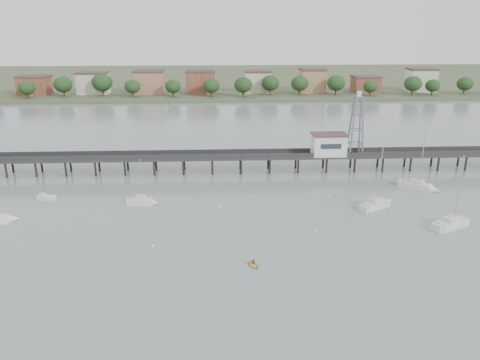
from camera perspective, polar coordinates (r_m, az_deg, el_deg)
The scene contains 13 objects.
ground_plane at distance 60.93m, azimuth -0.37°, elevation -16.67°, with size 500.00×500.00×0.00m, color gray.
pier at distance 113.98m, azimuth -1.66°, elevation 2.83°, with size 150.00×5.00×5.50m.
pier_building at distance 116.38m, azimuth 10.76°, elevation 4.30°, with size 8.40×5.40×5.30m.
lattice_tower at distance 117.05m, azimuth 14.01°, elevation 6.39°, with size 3.20×3.20×15.50m.
sailboat_e at distance 110.31m, azimuth 21.37°, elevation -0.80°, with size 7.84×7.01×13.51m.
sailboat_b at distance 96.42m, azimuth -11.54°, elevation -2.60°, with size 6.04×2.21×10.01m.
sailboat_d at distance 93.74m, azimuth 24.91°, elevation -4.73°, with size 8.90×5.87×14.22m.
sailboat_c at distance 97.76m, azimuth 16.71°, elevation -2.75°, with size 8.24×6.46×13.61m.
white_tender at distance 105.28m, azimuth -22.61°, elevation -1.99°, with size 3.99×2.42×1.45m.
yellow_dinghy at distance 72.28m, azimuth 1.64°, elevation -10.45°, with size 1.73×0.50×2.42m, color yellow.
dinghy_occupant at distance 72.28m, azimuth 1.64°, elevation -10.45°, with size 0.35×0.97×0.23m, color black.
mooring_buoys at distance 88.90m, azimuth 7.77°, elevation -4.69°, with size 61.66×21.73×0.39m.
far_shore at distance 291.10m, azimuth -2.35°, elevation 12.16°, with size 500.00×170.00×10.40m.
Camera 1 is at (-2.03, -49.46, 35.52)m, focal length 35.00 mm.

